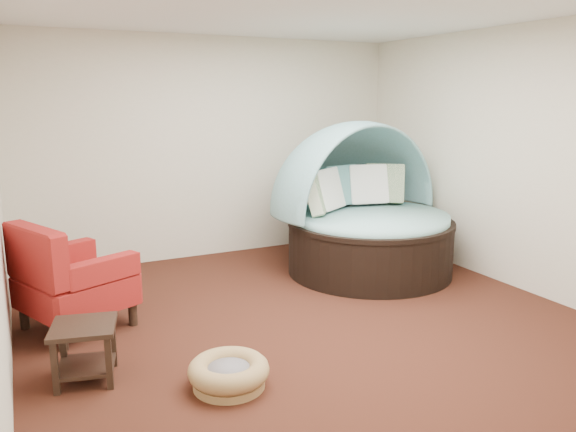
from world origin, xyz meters
name	(u,v)px	position (x,y,z in m)	size (l,w,h in m)	color
floor	(304,318)	(0.00, 0.00, 0.00)	(5.00, 5.00, 0.00)	#411D12
wall_back	(215,148)	(0.00, 2.50, 1.40)	(5.00, 5.00, 0.00)	beige
wall_front	(536,229)	(0.00, -2.50, 1.40)	(5.00, 5.00, 0.00)	beige
wall_right	(508,158)	(2.50, 0.00, 1.40)	(5.00, 5.00, 0.00)	beige
ceiling	(306,6)	(0.00, 0.00, 2.80)	(5.00, 5.00, 0.00)	white
canopy_daybed	(364,202)	(1.34, 1.04, 0.83)	(2.29, 2.23, 1.78)	black
pet_basket	(229,373)	(-1.09, -0.90, 0.11)	(0.71, 0.71, 0.21)	olive
red_armchair	(69,280)	(-2.00, 0.69, 0.46)	(1.12, 1.12, 1.00)	black
side_table	(85,344)	(-2.00, -0.34, 0.28)	(0.54, 0.54, 0.43)	black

